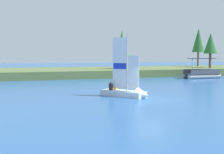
# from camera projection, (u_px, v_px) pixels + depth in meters

# --- Properties ---
(ground_plane) EXTENTS (200.00, 200.00, 0.00)m
(ground_plane) POSITION_uv_depth(u_px,v_px,m) (151.00, 100.00, 22.28)
(ground_plane) COLOR #2D609E
(shore_bank) EXTENTS (80.00, 13.93, 1.13)m
(shore_bank) POSITION_uv_depth(u_px,v_px,m) (81.00, 72.00, 47.81)
(shore_bank) COLOR #5B703D
(shore_bank) RESTS_ON ground
(shoreline_tree_left) EXTENTS (2.30, 2.30, 6.34)m
(shoreline_tree_left) POSITION_uv_depth(u_px,v_px,m) (122.00, 43.00, 48.36)
(shoreline_tree_left) COLOR brown
(shoreline_tree_left) RESTS_ON shore_bank
(shoreline_tree_midleft) EXTENTS (2.34, 2.34, 6.15)m
(shoreline_tree_midleft) POSITION_uv_depth(u_px,v_px,m) (211.00, 44.00, 51.88)
(shoreline_tree_midleft) COLOR brown
(shoreline_tree_midleft) RESTS_ON shore_bank
(shoreline_tree_centre) EXTENTS (2.38, 2.38, 7.50)m
(shoreline_tree_centre) POSITION_uv_depth(u_px,v_px,m) (198.00, 40.00, 57.74)
(shoreline_tree_centre) COLOR brown
(shoreline_tree_centre) RESTS_ON shore_bank
(sailboat) EXTENTS (3.56, 4.23, 5.64)m
(sailboat) POSITION_uv_depth(u_px,v_px,m) (129.00, 92.00, 23.99)
(sailboat) COLOR silver
(sailboat) RESTS_ON ground
(pontoon_boat) EXTENTS (5.47, 2.33, 2.91)m
(pontoon_boat) POSITION_uv_depth(u_px,v_px,m) (201.00, 74.00, 42.85)
(pontoon_boat) COLOR #B2B2B7
(pontoon_boat) RESTS_ON ground
(channel_buoy) EXTENTS (0.47, 0.47, 0.47)m
(channel_buoy) POSITION_uv_depth(u_px,v_px,m) (124.00, 85.00, 31.48)
(channel_buoy) COLOR yellow
(channel_buoy) RESTS_ON ground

